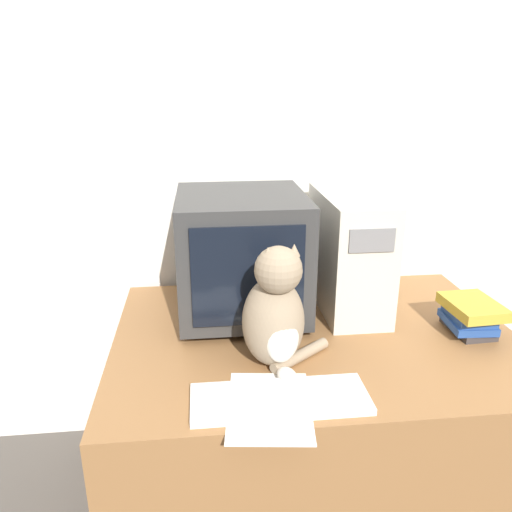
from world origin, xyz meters
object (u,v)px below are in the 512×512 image
computer_tower (349,252)px  pen (249,387)px  book_stack (470,315)px  keyboard (280,399)px  cat (275,314)px  crt_monitor (242,254)px

computer_tower → pen: size_ratio=3.59×
book_stack → pen: size_ratio=1.61×
keyboard → book_stack: (0.67, 0.30, 0.05)m
computer_tower → keyboard: computer_tower is taller
cat → crt_monitor: bearing=86.4°
computer_tower → book_stack: computer_tower is taller
crt_monitor → pen: size_ratio=3.63×
computer_tower → cat: size_ratio=1.22×
computer_tower → cat: bearing=-130.4°
computer_tower → pen: bearing=-129.8°
crt_monitor → cat: (0.06, -0.35, -0.06)m
crt_monitor → cat: size_ratio=1.23×
computer_tower → book_stack: bearing=-36.2°
pen → computer_tower: bearing=50.2°
computer_tower → cat: 0.49m
keyboard → book_stack: bearing=24.3°
cat → pen: size_ratio=2.94×
book_stack → keyboard: bearing=-155.7°
cat → book_stack: cat is taller
crt_monitor → keyboard: (0.05, -0.53, -0.21)m
computer_tower → keyboard: size_ratio=0.99×
cat → pen: 0.21m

